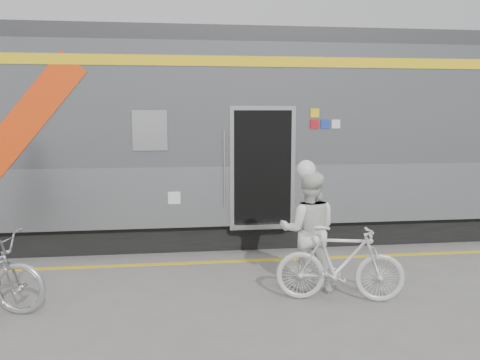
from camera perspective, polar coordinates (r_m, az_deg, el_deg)
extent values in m
plane|color=slate|center=(6.82, -4.27, -14.54)|extent=(90.00, 90.00, 0.00)
cube|color=black|center=(10.78, -10.57, -4.89)|extent=(24.00, 2.70, 0.50)
cube|color=#9EA0A5|center=(10.63, -10.67, -0.68)|extent=(24.00, 3.00, 1.10)
cube|color=slate|center=(10.52, -10.90, 8.25)|extent=(24.00, 3.00, 2.20)
cube|color=#38383A|center=(10.61, -11.08, 15.01)|extent=(24.00, 2.64, 0.30)
cube|color=yellow|center=(9.05, -11.58, 13.08)|extent=(24.00, 0.02, 0.18)
cube|color=#F1400E|center=(9.30, -22.61, 6.64)|extent=(1.96, 0.01, 2.19)
cube|color=black|center=(9.01, -10.09, 5.50)|extent=(0.55, 0.02, 0.65)
cube|color=black|center=(9.40, 2.34, 1.43)|extent=(1.05, 0.45, 2.10)
cube|color=silver|center=(9.19, 2.57, 1.28)|extent=(1.20, 0.02, 2.25)
cylinder|color=silver|center=(9.08, -1.77, 1.20)|extent=(0.04, 0.04, 1.40)
cube|color=silver|center=(9.33, 2.57, -5.04)|extent=(1.05, 0.25, 0.06)
cube|color=yellow|center=(9.35, 8.40, 7.46)|extent=(0.16, 0.01, 0.16)
cube|color=#B3141F|center=(9.35, 8.37, 6.23)|extent=(0.16, 0.01, 0.16)
cube|color=#1B39B0|center=(9.41, 9.55, 6.22)|extent=(0.16, 0.01, 0.16)
cube|color=silver|center=(9.47, 10.71, 6.20)|extent=(0.16, 0.01, 0.16)
cube|color=silver|center=(9.12, -7.40, -2.00)|extent=(0.22, 0.01, 0.22)
cube|color=yellow|center=(8.85, -5.10, -9.24)|extent=(24.00, 0.12, 0.01)
imported|color=white|center=(7.46, 7.70, -5.63)|extent=(0.97, 0.83, 1.74)
imported|color=silver|center=(7.13, 11.18, -9.19)|extent=(1.82, 0.88, 1.05)
sphere|color=white|center=(7.30, 7.84, 2.08)|extent=(0.28, 0.28, 0.28)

